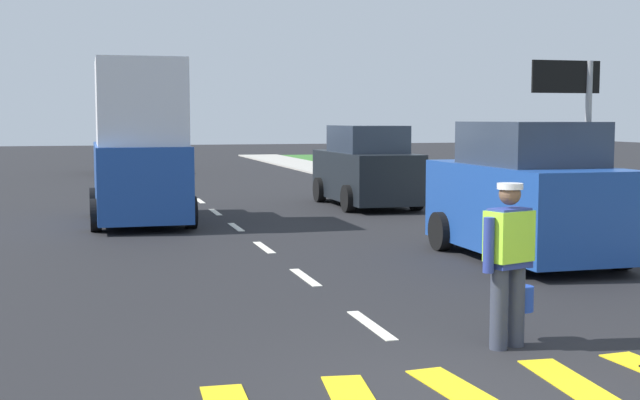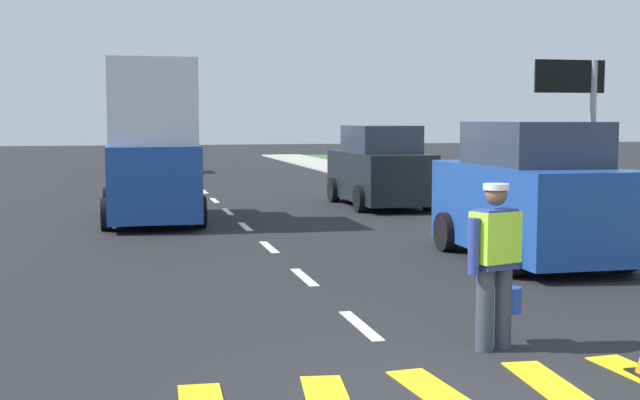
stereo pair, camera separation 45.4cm
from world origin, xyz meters
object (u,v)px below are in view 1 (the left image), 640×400
at_px(lane_direction_sign, 574,112).
at_px(car_parked_curbside, 526,196).
at_px(car_parked_far, 366,169).
at_px(car_oncoming_third, 122,148).
at_px(delivery_truck, 139,150).
at_px(road_worker, 510,256).

height_order(lane_direction_sign, car_parked_curbside, lane_direction_sign).
xyz_separation_m(car_parked_curbside, car_parked_far, (0.20, 8.90, -0.06)).
xyz_separation_m(lane_direction_sign, car_oncoming_third, (-5.87, 25.30, -1.37)).
bearing_deg(delivery_truck, road_worker, -75.57).
bearing_deg(car_parked_curbside, car_parked_far, 88.73).
height_order(road_worker, lane_direction_sign, lane_direction_sign).
height_order(delivery_truck, car_parked_curbside, delivery_truck).
xyz_separation_m(lane_direction_sign, delivery_truck, (-6.20, 7.37, -0.80)).
bearing_deg(car_parked_curbside, delivery_truck, 130.86).
height_order(lane_direction_sign, delivery_truck, delivery_truck).
relative_size(car_parked_far, car_oncoming_third, 1.12).
distance_m(lane_direction_sign, car_oncoming_third, 26.01).
bearing_deg(delivery_truck, car_parked_far, 20.36).
distance_m(road_worker, lane_direction_sign, 5.45).
bearing_deg(road_worker, car_parked_curbside, 59.67).
xyz_separation_m(delivery_truck, car_oncoming_third, (0.33, 17.93, -0.57)).
distance_m(delivery_truck, car_parked_curbside, 8.85).
bearing_deg(car_oncoming_third, delivery_truck, -91.05).
xyz_separation_m(delivery_truck, car_parked_far, (5.98, 2.22, -0.62)).
relative_size(delivery_truck, car_parked_far, 1.06).
bearing_deg(car_parked_far, road_worker, -102.40).
distance_m(lane_direction_sign, car_parked_far, 9.70).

